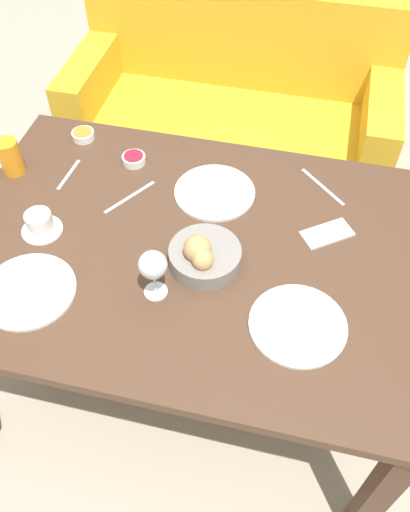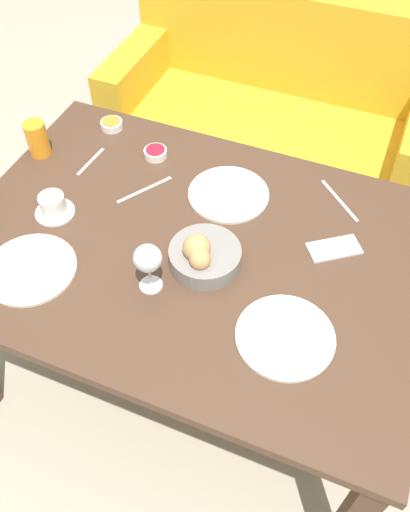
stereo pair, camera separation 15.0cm
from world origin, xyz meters
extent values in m
plane|color=#A89E89|center=(0.00, 0.00, 0.00)|extent=(10.00, 10.00, 0.00)
cube|color=#4C3323|center=(0.00, 0.00, 0.69)|extent=(1.38, 0.98, 0.03)
cube|color=#4C3323|center=(0.64, -0.44, 0.34)|extent=(0.06, 0.06, 0.67)
cube|color=#4C3323|center=(-0.64, 0.44, 0.34)|extent=(0.06, 0.06, 0.67)
cube|color=#4C3323|center=(0.64, 0.44, 0.34)|extent=(0.06, 0.06, 0.67)
cube|color=gold|center=(-0.09, 1.11, 0.21)|extent=(1.44, 0.70, 0.42)
cube|color=gold|center=(-0.09, 1.36, 0.64)|extent=(1.44, 0.20, 0.45)
cube|color=gold|center=(-0.74, 1.11, 0.31)|extent=(0.14, 0.70, 0.62)
cube|color=gold|center=(0.56, 1.11, 0.31)|extent=(0.14, 0.70, 0.62)
cylinder|color=gray|center=(0.06, -0.05, 0.73)|extent=(0.20, 0.20, 0.05)
sphere|color=tan|center=(0.06, -0.10, 0.78)|extent=(0.06, 0.06, 0.06)
sphere|color=tan|center=(0.04, -0.07, 0.78)|extent=(0.08, 0.08, 0.08)
cylinder|color=silver|center=(-0.38, -0.26, 0.71)|extent=(0.26, 0.26, 0.01)
cylinder|color=silver|center=(0.34, -0.20, 0.71)|extent=(0.25, 0.25, 0.01)
cylinder|color=silver|center=(0.02, 0.23, 0.71)|extent=(0.25, 0.25, 0.01)
cylinder|color=orange|center=(-0.64, 0.18, 0.76)|extent=(0.07, 0.07, 0.12)
cylinder|color=silver|center=(-0.05, -0.18, 0.71)|extent=(0.06, 0.06, 0.00)
cylinder|color=silver|center=(-0.05, -0.18, 0.75)|extent=(0.01, 0.01, 0.07)
sphere|color=silver|center=(-0.05, -0.18, 0.82)|extent=(0.08, 0.08, 0.08)
cylinder|color=white|center=(-0.44, -0.04, 0.71)|extent=(0.12, 0.12, 0.01)
cylinder|color=white|center=(-0.44, -0.04, 0.74)|extent=(0.08, 0.08, 0.06)
cylinder|color=white|center=(-0.27, 0.32, 0.72)|extent=(0.08, 0.08, 0.03)
cylinder|color=#A3192D|center=(-0.27, 0.32, 0.73)|extent=(0.06, 0.06, 0.00)
cylinder|color=white|center=(-0.48, 0.40, 0.72)|extent=(0.08, 0.08, 0.03)
cylinder|color=#C67F28|center=(-0.48, 0.40, 0.73)|extent=(0.06, 0.06, 0.00)
cube|color=#B7B7BC|center=(-0.23, 0.15, 0.71)|extent=(0.12, 0.17, 0.00)
cube|color=#B7B7BC|center=(0.35, 0.34, 0.71)|extent=(0.15, 0.14, 0.00)
cube|color=#B7B7BC|center=(-0.46, 0.21, 0.71)|extent=(0.02, 0.15, 0.00)
cube|color=silver|center=(0.38, 0.14, 0.71)|extent=(0.16, 0.15, 0.01)
camera|label=1|loc=(0.28, -0.99, 1.89)|focal=38.00mm
camera|label=2|loc=(0.42, -0.94, 1.89)|focal=38.00mm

